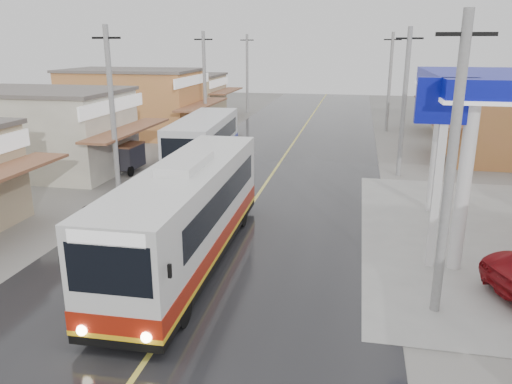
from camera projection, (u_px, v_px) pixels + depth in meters
ground at (196, 287)px, 15.33m from camera, size 120.00×120.00×0.00m
road at (275, 169)px, 29.40m from camera, size 12.00×90.00×0.02m
centre_line at (275, 169)px, 29.39m from camera, size 0.15×90.00×0.01m
shopfronts_left at (98, 150)px, 34.70m from camera, size 11.00×44.00×5.20m
utility_poles_left at (169, 160)px, 31.67m from camera, size 1.60×50.00×8.00m
utility_poles_right at (398, 176)px, 28.06m from camera, size 1.60×36.00×8.00m
coach_bus at (189, 213)px, 16.70m from camera, size 2.78×11.54×3.59m
second_bus at (204, 142)px, 28.93m from camera, size 3.10×9.30×3.04m
cyclist at (206, 172)px, 26.12m from camera, size 1.27×2.02×2.06m
tricycle_near at (127, 156)px, 28.59m from camera, size 1.49×2.21×1.66m
tyre_stack at (93, 212)px, 21.42m from camera, size 0.88×0.88×0.45m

